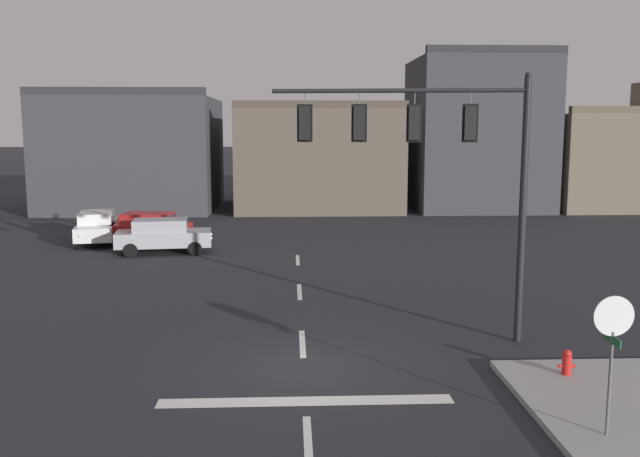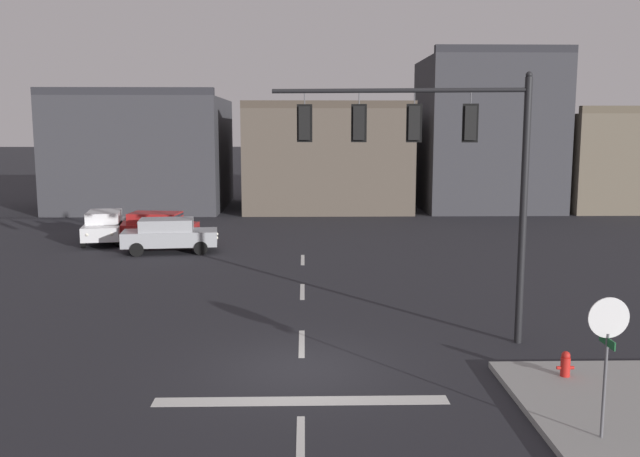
{
  "view_description": "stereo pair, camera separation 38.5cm",
  "coord_description": "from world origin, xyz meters",
  "px_view_note": "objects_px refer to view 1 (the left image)",
  "views": [
    {
      "loc": [
        -0.3,
        -16.1,
        5.86
      ],
      "look_at": [
        0.52,
        2.88,
        3.06
      ],
      "focal_mm": 38.41,
      "sensor_mm": 36.0,
      "label": 1
    },
    {
      "loc": [
        0.09,
        -16.11,
        5.86
      ],
      "look_at": [
        0.52,
        2.88,
        3.06
      ],
      "focal_mm": 38.41,
      "sensor_mm": 36.0,
      "label": 2
    }
  ],
  "objects_px": {
    "car_lot_nearside": "(163,235)",
    "car_lot_farside": "(97,227)",
    "car_lot_middle": "(147,228)",
    "stop_sign": "(613,332)",
    "fire_hydrant": "(567,367)",
    "signal_mast_near_side": "(438,151)"
  },
  "relations": [
    {
      "from": "car_lot_nearside",
      "to": "car_lot_farside",
      "type": "bearing_deg",
      "value": 142.76
    },
    {
      "from": "car_lot_middle",
      "to": "car_lot_farside",
      "type": "distance_m",
      "value": 2.69
    },
    {
      "from": "car_lot_nearside",
      "to": "car_lot_farside",
      "type": "xyz_separation_m",
      "value": [
        -3.91,
        2.97,
        0.0
      ]
    },
    {
      "from": "car_lot_middle",
      "to": "stop_sign",
      "type": "bearing_deg",
      "value": -59.77
    },
    {
      "from": "car_lot_farside",
      "to": "fire_hydrant",
      "type": "bearing_deg",
      "value": -50.73
    },
    {
      "from": "signal_mast_near_side",
      "to": "car_lot_middle",
      "type": "xyz_separation_m",
      "value": [
        -11.28,
        16.23,
        -4.38
      ]
    },
    {
      "from": "car_lot_nearside",
      "to": "stop_sign",
      "type": "bearing_deg",
      "value": -59.42
    },
    {
      "from": "stop_sign",
      "to": "fire_hydrant",
      "type": "height_order",
      "value": "stop_sign"
    },
    {
      "from": "fire_hydrant",
      "to": "car_lot_nearside",
      "type": "bearing_deg",
      "value": 126.16
    },
    {
      "from": "car_lot_farside",
      "to": "fire_hydrant",
      "type": "xyz_separation_m",
      "value": [
        16.37,
        -20.02,
        -0.53
      ]
    },
    {
      "from": "car_lot_nearside",
      "to": "signal_mast_near_side",
      "type": "bearing_deg",
      "value": -53.97
    },
    {
      "from": "car_lot_farside",
      "to": "fire_hydrant",
      "type": "relative_size",
      "value": 6.2
    },
    {
      "from": "car_lot_farside",
      "to": "car_lot_nearside",
      "type": "bearing_deg",
      "value": -37.24
    },
    {
      "from": "signal_mast_near_side",
      "to": "fire_hydrant",
      "type": "xyz_separation_m",
      "value": [
        2.45,
        -3.29,
        -4.91
      ]
    },
    {
      "from": "stop_sign",
      "to": "car_lot_nearside",
      "type": "relative_size",
      "value": 0.62
    },
    {
      "from": "signal_mast_near_side",
      "to": "car_lot_nearside",
      "type": "relative_size",
      "value": 1.59
    },
    {
      "from": "signal_mast_near_side",
      "to": "fire_hydrant",
      "type": "distance_m",
      "value": 6.4
    },
    {
      "from": "signal_mast_near_side",
      "to": "car_lot_nearside",
      "type": "bearing_deg",
      "value": 126.03
    },
    {
      "from": "stop_sign",
      "to": "car_lot_nearside",
      "type": "distance_m",
      "value": 23.5
    },
    {
      "from": "car_lot_middle",
      "to": "fire_hydrant",
      "type": "bearing_deg",
      "value": -54.87
    },
    {
      "from": "car_lot_middle",
      "to": "signal_mast_near_side",
      "type": "bearing_deg",
      "value": -55.2
    },
    {
      "from": "fire_hydrant",
      "to": "car_lot_farside",
      "type": "bearing_deg",
      "value": 129.27
    }
  ]
}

